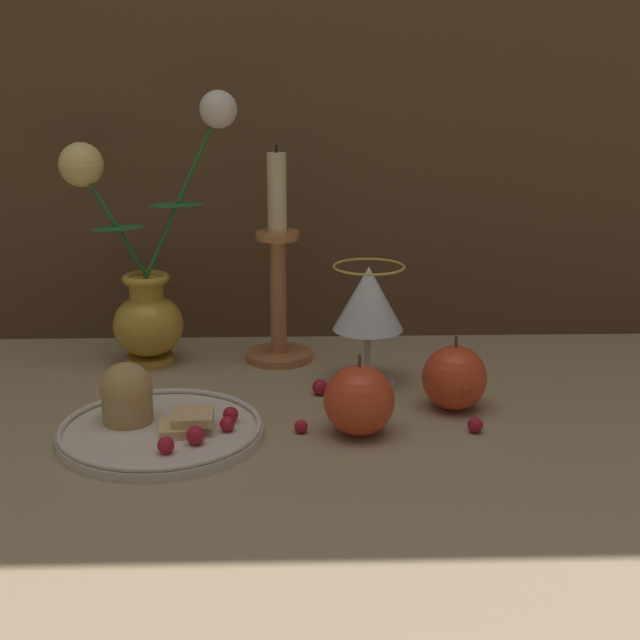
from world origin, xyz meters
The scene contains 11 objects.
ground_plane centered at (0.00, 0.00, 0.00)m, with size 2.40×2.40×0.00m, color #9E8966.
vase centered at (-0.14, 0.17, 0.11)m, with size 0.22×0.09×0.35m.
plate_with_pastries centered at (-0.10, -0.07, 0.02)m, with size 0.22×0.22×0.08m.
wine_glass centered at (0.14, 0.09, 0.10)m, with size 0.09×0.09×0.15m.
candlestick centered at (0.03, 0.18, 0.10)m, with size 0.09×0.09×0.28m.
apple_beside_vase centered at (0.12, -0.07, 0.04)m, with size 0.08×0.08×0.09m.
apple_near_glass centered at (0.23, 0.00, 0.04)m, with size 0.07×0.07×0.09m.
berry_near_plate centered at (0.13, 0.01, 0.01)m, with size 0.02×0.02×0.02m, color #AD192D.
berry_front_center centered at (0.06, -0.06, 0.01)m, with size 0.01×0.01×0.01m, color #AD192D.
berry_by_glass_stem centered at (0.08, 0.05, 0.01)m, with size 0.02×0.02×0.02m, color #AD192D.
berry_under_candlestick centered at (0.24, -0.07, 0.01)m, with size 0.02×0.02×0.02m, color #AD192D.
Camera 1 is at (0.05, -0.94, 0.38)m, focal length 50.00 mm.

